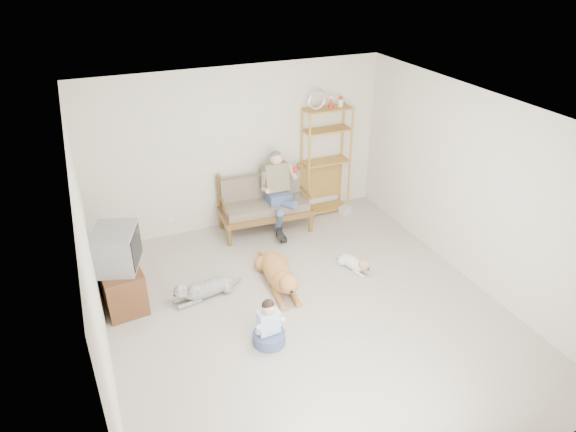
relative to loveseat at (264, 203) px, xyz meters
name	(u,v)px	position (x,y,z in m)	size (l,w,h in m)	color
floor	(308,313)	(-0.28, -2.36, -0.49)	(5.50, 5.50, 0.00)	beige
ceiling	(312,115)	(-0.28, -2.36, 2.21)	(5.50, 5.50, 0.00)	silver
wall_back	(239,149)	(-0.28, 0.39, 0.86)	(5.00, 5.00, 0.00)	beige
wall_front	(460,384)	(-0.28, -5.11, 0.86)	(5.00, 5.00, 0.00)	beige
wall_left	(92,270)	(-2.78, -2.36, 0.86)	(5.50, 5.50, 0.00)	beige
wall_right	(474,190)	(2.22, -2.36, 0.86)	(5.50, 5.50, 0.00)	beige
loveseat	(264,203)	(0.00, 0.00, 0.00)	(1.54, 0.79, 0.95)	brown
man	(279,198)	(0.19, -0.23, 0.15)	(0.53, 0.75, 1.22)	#434F7B
etagere	(326,160)	(1.24, 0.19, 0.50)	(0.85, 0.37, 2.23)	#A77B34
book_stack	(345,210)	(1.54, -0.05, -0.42)	(0.20, 0.15, 0.13)	silver
tv_stand	(120,284)	(-2.50, -1.17, -0.19)	(0.59, 0.95, 0.60)	brown
crt_tv	(116,248)	(-2.47, -1.20, 0.38)	(0.69, 0.77, 0.54)	gray
wall_outlet	(170,220)	(-1.53, 0.37, -0.19)	(0.12, 0.02, 0.08)	white
golden_retriever	(279,274)	(-0.39, -1.64, -0.30)	(0.47, 1.51, 0.46)	#B0723D
shaggy_dog	(203,289)	(-1.46, -1.49, -0.35)	(1.08, 0.39, 0.32)	silver
terrier	(356,263)	(0.81, -1.72, -0.37)	(0.32, 0.70, 0.27)	white
child	(269,327)	(-0.95, -2.69, -0.26)	(0.41, 0.41, 0.64)	#434F7B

